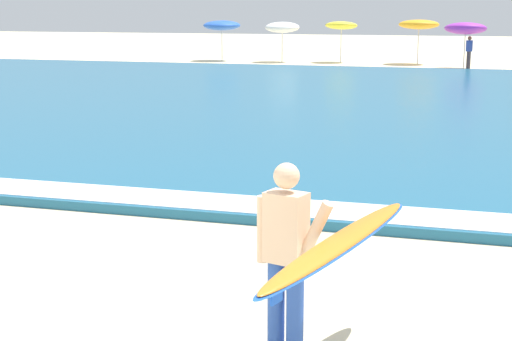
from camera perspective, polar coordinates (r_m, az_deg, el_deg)
The scene contains 9 objects.
sea at distance 24.34m, azimuth 9.03°, elevation 4.90°, with size 120.00×28.00×0.14m, color #1E6084.
surf_foam at distance 11.38m, azimuth 0.08°, elevation -2.52°, with size 120.00×0.99×0.01m, color white.
surfer_with_board at distance 6.43m, azimuth 3.96°, elevation -5.81°, with size 1.24×2.54×1.73m.
beach_umbrella_0 at distance 44.27m, azimuth -2.53°, elevation 10.59°, with size 2.08×2.09×2.26m.
beach_umbrella_1 at distance 43.20m, azimuth 1.94°, elevation 10.46°, with size 1.89×1.90×2.21m.
beach_umbrella_2 at distance 43.12m, azimuth 6.28°, elevation 10.54°, with size 1.76×1.79×2.29m.
beach_umbrella_3 at distance 42.40m, azimuth 11.87°, elevation 10.45°, with size 2.11×2.13×2.38m.
beach_umbrella_4 at distance 39.82m, azimuth 15.13°, elevation 10.04°, with size 2.03×2.07×2.34m.
beachgoer_near_row_left at distance 39.98m, azimuth 15.37°, elevation 8.43°, with size 0.32×0.20×1.58m.
Camera 1 is at (3.10, -5.02, 2.98)m, focal length 54.49 mm.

